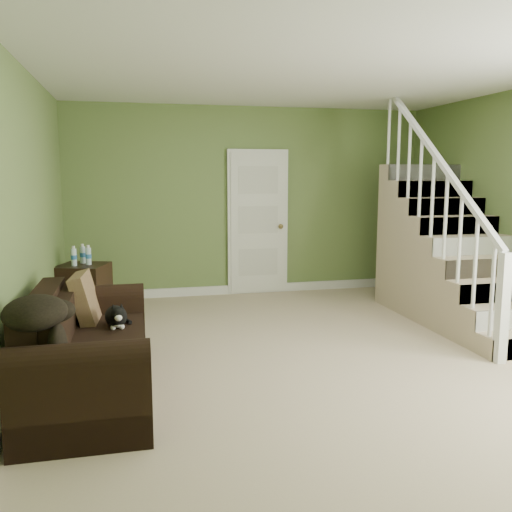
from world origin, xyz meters
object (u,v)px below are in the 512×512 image
banana (109,349)px  side_table (84,290)px  sofa (85,356)px  cat (116,316)px

banana → side_table: bearing=73.0°
sofa → side_table: 2.37m
sofa → cat: bearing=54.0°
sofa → banana: bearing=-60.3°
sofa → banana: 0.43m
banana → cat: bearing=61.7°
sofa → cat: (0.23, 0.32, 0.22)m
cat → banana: bearing=-99.8°
side_table → cat: bearing=-78.2°
sofa → side_table: side_table is taller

